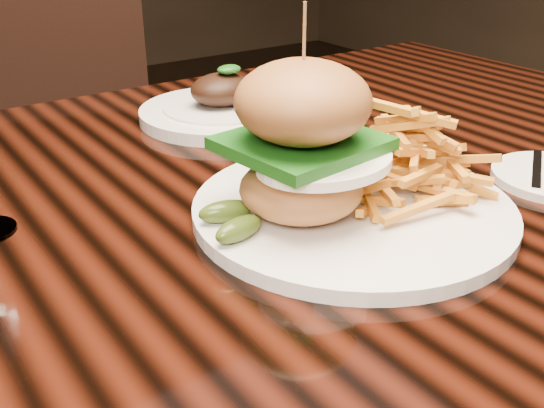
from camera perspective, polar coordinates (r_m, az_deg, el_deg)
dining_table at (r=0.76m, az=-5.67°, el=-4.00°), size 1.60×0.90×0.75m
burger_plate at (r=0.65m, az=7.39°, el=3.78°), size 0.33×0.33×0.22m
ramekin at (r=0.77m, az=10.00°, el=3.84°), size 0.09×0.09×0.04m
far_dish at (r=0.96m, az=-4.49°, el=8.51°), size 0.25×0.25×0.08m
chair_far at (r=1.61m, az=-18.09°, el=6.00°), size 0.55×0.55×0.95m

